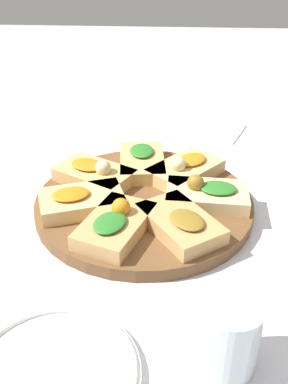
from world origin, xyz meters
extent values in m
plane|color=silver|center=(0.00, 0.00, 0.00)|extent=(3.00, 3.00, 0.00)
cylinder|color=brown|center=(0.00, 0.00, 0.01)|extent=(0.37, 0.37, 0.02)
cube|color=tan|center=(0.01, -0.11, 0.03)|extent=(0.09, 0.14, 0.03)
ellipsoid|color=#2D7A28|center=(0.01, -0.12, 0.05)|extent=(0.05, 0.07, 0.01)
cube|color=tan|center=(0.09, -0.05, 0.03)|extent=(0.16, 0.14, 0.03)
ellipsoid|color=orange|center=(0.11, -0.06, 0.05)|extent=(0.08, 0.07, 0.01)
sphere|color=beige|center=(0.08, -0.04, 0.06)|extent=(0.03, 0.03, 0.03)
cube|color=#DBB775|center=(0.10, 0.04, 0.03)|extent=(0.16, 0.12, 0.03)
ellipsoid|color=orange|center=(0.12, 0.04, 0.05)|extent=(0.07, 0.06, 0.01)
cube|color=tan|center=(0.04, 0.10, 0.03)|extent=(0.12, 0.16, 0.03)
ellipsoid|color=#2D7A28|center=(0.04, 0.12, 0.05)|extent=(0.06, 0.07, 0.01)
sphere|color=orange|center=(0.03, 0.08, 0.06)|extent=(0.03, 0.03, 0.03)
cube|color=tan|center=(-0.06, 0.09, 0.03)|extent=(0.14, 0.16, 0.03)
ellipsoid|color=olive|center=(-0.07, 0.10, 0.05)|extent=(0.07, 0.08, 0.01)
cube|color=#E5C689|center=(-0.11, 0.01, 0.03)|extent=(0.14, 0.09, 0.03)
ellipsoid|color=#2D7A28|center=(-0.12, 0.01, 0.05)|extent=(0.06, 0.05, 0.01)
sphere|color=olive|center=(-0.09, 0.00, 0.06)|extent=(0.03, 0.03, 0.03)
cube|color=#DBB775|center=(-0.07, -0.08, 0.03)|extent=(0.15, 0.16, 0.03)
ellipsoid|color=orange|center=(-0.08, -0.09, 0.05)|extent=(0.07, 0.08, 0.01)
sphere|color=beige|center=(-0.06, -0.06, 0.06)|extent=(0.03, 0.03, 0.03)
cylinder|color=white|center=(0.08, 0.34, 0.01)|extent=(0.20, 0.20, 0.01)
torus|color=white|center=(0.08, 0.34, 0.01)|extent=(0.19, 0.19, 0.01)
cylinder|color=silver|center=(-0.11, 0.31, 0.05)|extent=(0.07, 0.07, 0.09)
cube|color=white|center=(-0.14, -0.35, 0.00)|extent=(0.18, 0.16, 0.01)
camera|label=1|loc=(-0.04, 0.65, 0.43)|focal=42.00mm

